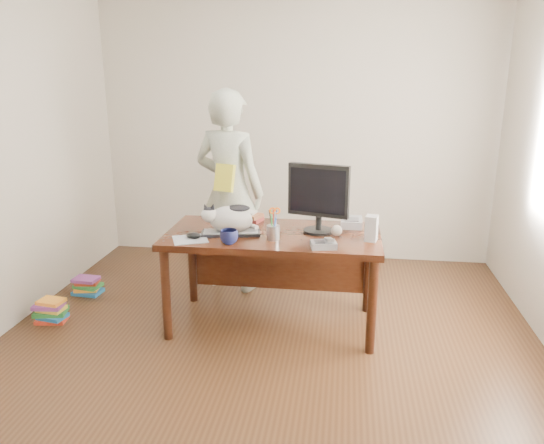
{
  "coord_description": "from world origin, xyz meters",
  "views": [
    {
      "loc": [
        0.52,
        -3.16,
        1.94
      ],
      "look_at": [
        0.0,
        0.55,
        0.85
      ],
      "focal_mm": 35.0,
      "sensor_mm": 36.0,
      "label": 1
    }
  ],
  "objects_px": {
    "baseball": "(337,231)",
    "keyboard": "(231,233)",
    "speaker": "(371,228)",
    "book_pile_b": "(87,286)",
    "book_stack": "(249,217)",
    "person": "(229,192)",
    "cat": "(229,218)",
    "desk": "(274,248)",
    "calculator": "(351,222)",
    "monitor": "(318,195)",
    "coffee_mug": "(229,237)",
    "mouse": "(193,236)",
    "book_pile_a": "(51,311)",
    "pen_cup": "(273,231)",
    "phone": "(324,244)"
  },
  "relations": [
    {
      "from": "phone",
      "to": "baseball",
      "type": "height_order",
      "value": "baseball"
    },
    {
      "from": "monitor",
      "to": "mouse",
      "type": "height_order",
      "value": "monitor"
    },
    {
      "from": "monitor",
      "to": "baseball",
      "type": "distance_m",
      "value": 0.3
    },
    {
      "from": "keyboard",
      "to": "book_pile_a",
      "type": "relative_size",
      "value": 1.69
    },
    {
      "from": "book_stack",
      "to": "person",
      "type": "height_order",
      "value": "person"
    },
    {
      "from": "book_pile_b",
      "to": "keyboard",
      "type": "bearing_deg",
      "value": -16.69
    },
    {
      "from": "book_stack",
      "to": "keyboard",
      "type": "bearing_deg",
      "value": -81.19
    },
    {
      "from": "phone",
      "to": "calculator",
      "type": "xyz_separation_m",
      "value": [
        0.19,
        0.55,
        0.01
      ]
    },
    {
      "from": "baseball",
      "to": "pen_cup",
      "type": "bearing_deg",
      "value": -161.53
    },
    {
      "from": "baseball",
      "to": "book_pile_a",
      "type": "relative_size",
      "value": 0.3
    },
    {
      "from": "pen_cup",
      "to": "speaker",
      "type": "distance_m",
      "value": 0.7
    },
    {
      "from": "monitor",
      "to": "keyboard",
      "type": "bearing_deg",
      "value": -153.87
    },
    {
      "from": "book_pile_a",
      "to": "book_stack",
      "type": "bearing_deg",
      "value": 18.15
    },
    {
      "from": "mouse",
      "to": "coffee_mug",
      "type": "height_order",
      "value": "coffee_mug"
    },
    {
      "from": "book_pile_a",
      "to": "baseball",
      "type": "bearing_deg",
      "value": 4.99
    },
    {
      "from": "monitor",
      "to": "pen_cup",
      "type": "distance_m",
      "value": 0.44
    },
    {
      "from": "monitor",
      "to": "coffee_mug",
      "type": "bearing_deg",
      "value": -135.19
    },
    {
      "from": "baseball",
      "to": "keyboard",
      "type": "bearing_deg",
      "value": -174.97
    },
    {
      "from": "book_stack",
      "to": "book_pile_b",
      "type": "bearing_deg",
      "value": -163.24
    },
    {
      "from": "keyboard",
      "to": "person",
      "type": "distance_m",
      "value": 0.81
    },
    {
      "from": "cat",
      "to": "baseball",
      "type": "distance_m",
      "value": 0.8
    },
    {
      "from": "desk",
      "to": "book_pile_b",
      "type": "relative_size",
      "value": 6.2
    },
    {
      "from": "coffee_mug",
      "to": "baseball",
      "type": "relative_size",
      "value": 1.57
    },
    {
      "from": "coffee_mug",
      "to": "phone",
      "type": "bearing_deg",
      "value": 0.6
    },
    {
      "from": "baseball",
      "to": "book_stack",
      "type": "bearing_deg",
      "value": 157.12
    },
    {
      "from": "coffee_mug",
      "to": "book_pile_a",
      "type": "height_order",
      "value": "coffee_mug"
    },
    {
      "from": "mouse",
      "to": "person",
      "type": "distance_m",
      "value": 0.94
    },
    {
      "from": "mouse",
      "to": "pen_cup",
      "type": "bearing_deg",
      "value": -16.41
    },
    {
      "from": "calculator",
      "to": "person",
      "type": "bearing_deg",
      "value": 158.01
    },
    {
      "from": "cat",
      "to": "monitor",
      "type": "height_order",
      "value": "monitor"
    },
    {
      "from": "person",
      "to": "book_pile_a",
      "type": "distance_m",
      "value": 1.75
    },
    {
      "from": "baseball",
      "to": "book_pile_b",
      "type": "bearing_deg",
      "value": 170.79
    },
    {
      "from": "cat",
      "to": "book_pile_a",
      "type": "relative_size",
      "value": 1.57
    },
    {
      "from": "cat",
      "to": "book_pile_b",
      "type": "distance_m",
      "value": 1.67
    },
    {
      "from": "speaker",
      "to": "baseball",
      "type": "height_order",
      "value": "speaker"
    },
    {
      "from": "cat",
      "to": "person",
      "type": "distance_m",
      "value": 0.8
    },
    {
      "from": "cat",
      "to": "coffee_mug",
      "type": "relative_size",
      "value": 3.31
    },
    {
      "from": "book_pile_a",
      "to": "mouse",
      "type": "bearing_deg",
      "value": -1.06
    },
    {
      "from": "speaker",
      "to": "book_pile_b",
      "type": "relative_size",
      "value": 0.72
    },
    {
      "from": "calculator",
      "to": "book_pile_b",
      "type": "distance_m",
      "value": 2.41
    },
    {
      "from": "phone",
      "to": "speaker",
      "type": "xyz_separation_m",
      "value": [
        0.33,
        0.2,
        0.07
      ]
    },
    {
      "from": "calculator",
      "to": "person",
      "type": "distance_m",
      "value": 1.16
    },
    {
      "from": "book_stack",
      "to": "person",
      "type": "xyz_separation_m",
      "value": [
        -0.25,
        0.41,
        0.11
      ]
    },
    {
      "from": "pen_cup",
      "to": "book_pile_b",
      "type": "xyz_separation_m",
      "value": [
        -1.75,
        0.51,
        -0.74
      ]
    },
    {
      "from": "book_pile_a",
      "to": "phone",
      "type": "bearing_deg",
      "value": -2.34
    },
    {
      "from": "mouse",
      "to": "baseball",
      "type": "height_order",
      "value": "baseball"
    },
    {
      "from": "pen_cup",
      "to": "mouse",
      "type": "distance_m",
      "value": 0.58
    },
    {
      "from": "desk",
      "to": "calculator",
      "type": "bearing_deg",
      "value": 17.58
    },
    {
      "from": "desk",
      "to": "speaker",
      "type": "distance_m",
      "value": 0.78
    },
    {
      "from": "mouse",
      "to": "coffee_mug",
      "type": "xyz_separation_m",
      "value": [
        0.28,
        -0.07,
        0.03
      ]
    }
  ]
}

